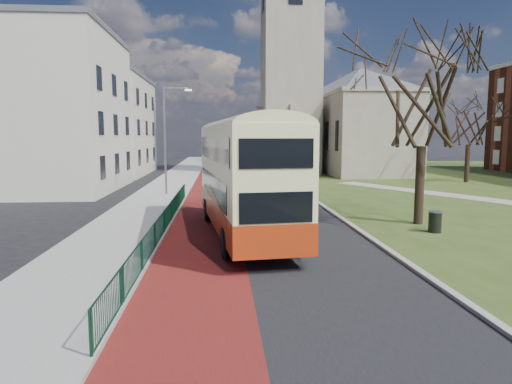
{
  "coord_description": "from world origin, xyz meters",
  "views": [
    {
      "loc": [
        -0.36,
        -16.79,
        4.47
      ],
      "look_at": [
        1.2,
        3.26,
        2.0
      ],
      "focal_mm": 32.0,
      "sensor_mm": 36.0,
      "label": 1
    }
  ],
  "objects": [
    {
      "name": "litter_bin",
      "position": [
        9.5,
        3.23,
        0.55
      ],
      "size": [
        0.83,
        0.83,
        1.0
      ],
      "rotation": [
        0.0,
        0.0,
        0.42
      ],
      "color": "black",
      "rests_on": "grass_green"
    },
    {
      "name": "kerb_west",
      "position": [
        -3.0,
        20.0,
        0.07
      ],
      "size": [
        0.25,
        120.0,
        0.13
      ],
      "primitive_type": "cube",
      "color": "#999993",
      "rests_on": "ground"
    },
    {
      "name": "bus",
      "position": [
        0.67,
        3.35,
        2.89
      ],
      "size": [
        4.21,
        12.36,
        5.07
      ],
      "rotation": [
        0.0,
        0.0,
        0.12
      ],
      "color": "#A52E0F",
      "rests_on": "ground"
    },
    {
      "name": "kerb_east",
      "position": [
        6.1,
        22.0,
        0.07
      ],
      "size": [
        0.25,
        80.0,
        0.13
      ],
      "primitive_type": "cube",
      "color": "#999993",
      "rests_on": "ground"
    },
    {
      "name": "bus_lane",
      "position": [
        -1.2,
        20.0,
        0.01
      ],
      "size": [
        3.4,
        120.0,
        0.01
      ],
      "primitive_type": "cube",
      "color": "#591414",
      "rests_on": "ground"
    },
    {
      "name": "ground",
      "position": [
        0.0,
        0.0,
        0.0
      ],
      "size": [
        160.0,
        160.0,
        0.0
      ],
      "primitive_type": "plane",
      "color": "black",
      "rests_on": "ground"
    },
    {
      "name": "streetlamp",
      "position": [
        -4.35,
        18.0,
        4.59
      ],
      "size": [
        2.13,
        0.18,
        8.0
      ],
      "color": "gray",
      "rests_on": "pavement_west"
    },
    {
      "name": "pavement_west",
      "position": [
        -5.0,
        20.0,
        0.06
      ],
      "size": [
        4.0,
        120.0,
        0.12
      ],
      "primitive_type": "cube",
      "color": "gray",
      "rests_on": "ground"
    },
    {
      "name": "winter_tree_far",
      "position": [
        23.35,
        25.4,
        6.51
      ],
      "size": [
        8.37,
        8.37,
        9.34
      ],
      "rotation": [
        0.0,
        0.0,
        0.41
      ],
      "color": "black",
      "rests_on": "grass_green"
    },
    {
      "name": "street_block_near",
      "position": [
        -14.0,
        22.0,
        6.51
      ],
      "size": [
        10.3,
        14.3,
        13.0
      ],
      "color": "beige",
      "rests_on": "ground"
    },
    {
      "name": "pedestrian_railing",
      "position": [
        -2.95,
        4.0,
        0.55
      ],
      "size": [
        0.07,
        24.0,
        1.12
      ],
      "color": "#0C3824",
      "rests_on": "ground"
    },
    {
      "name": "winter_tree_near",
      "position": [
        9.64,
        5.34,
        7.05
      ],
      "size": [
        8.2,
        8.2,
        10.13
      ],
      "rotation": [
        0.0,
        0.0,
        0.22
      ],
      "color": "black",
      "rests_on": "grass_green"
    },
    {
      "name": "street_block_far",
      "position": [
        -14.0,
        38.0,
        5.76
      ],
      "size": [
        10.3,
        16.3,
        11.5
      ],
      "color": "beige",
      "rests_on": "ground"
    },
    {
      "name": "road_carriageway",
      "position": [
        1.5,
        20.0,
        0.01
      ],
      "size": [
        9.0,
        120.0,
        0.01
      ],
      "primitive_type": "cube",
      "color": "black",
      "rests_on": "ground"
    },
    {
      "name": "gothic_church",
      "position": [
        12.56,
        38.0,
        13.13
      ],
      "size": [
        16.38,
        18.0,
        40.0
      ],
      "color": "gray",
      "rests_on": "ground"
    }
  ]
}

